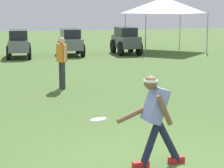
# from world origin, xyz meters

# --- Properties ---
(frisbee_thrower) EXTENTS (1.10, 0.47, 1.43)m
(frisbee_thrower) POSITION_xyz_m (0.08, 0.21, 0.80)
(frisbee_thrower) COLOR #191E38
(frisbee_thrower) RESTS_ON ground_plane
(frisbee_in_flight) EXTENTS (0.35, 0.35, 0.06)m
(frisbee_in_flight) POSITION_xyz_m (-0.79, 0.34, 0.77)
(frisbee_in_flight) COLOR white
(teammate_near_sideline) EXTENTS (0.29, 0.49, 1.56)m
(teammate_near_sideline) POSITION_xyz_m (-0.25, 7.10, 0.94)
(teammate_near_sideline) COLOR #33333D
(teammate_near_sideline) RESTS_ON ground_plane
(parked_car_slot_b) EXTENTS (1.31, 2.47, 1.34)m
(parked_car_slot_b) POSITION_xyz_m (-0.95, 15.89, 0.72)
(parked_car_slot_b) COLOR slate
(parked_car_slot_b) RESTS_ON ground_plane
(parked_car_slot_c) EXTENTS (1.26, 2.45, 1.34)m
(parked_car_slot_c) POSITION_xyz_m (1.68, 16.23, 0.72)
(parked_car_slot_c) COLOR slate
(parked_car_slot_c) RESTS_ON ground_plane
(parked_car_slot_d) EXTENTS (1.21, 2.37, 1.40)m
(parked_car_slot_d) POSITION_xyz_m (4.57, 16.02, 0.74)
(parked_car_slot_d) COLOR #474C51
(parked_car_slot_d) RESTS_ON ground_plane
(event_tent) EXTENTS (3.68, 3.68, 2.98)m
(event_tent) POSITION_xyz_m (7.17, 17.07, 2.54)
(event_tent) COLOR #B2B5BA
(event_tent) RESTS_ON ground_plane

